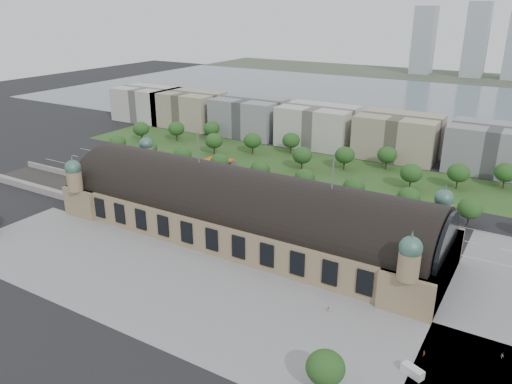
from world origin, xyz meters
The scene contains 58 objects.
ground centered at (0.00, 0.00, 0.00)m, with size 900.00×900.00×0.00m, color black.
station centered at (0.00, 0.00, 10.28)m, with size 150.00×48.40×44.30m.
track_cutting centered at (-110.00, -2.21, 0.70)m, with size 70.00×24.00×3.10m.
plaza_south centered at (10.00, -44.00, 0.00)m, with size 190.00×48.00×0.12m, color gray.
road_slab centered at (-20.00, 38.00, 0.00)m, with size 260.00×26.00×0.10m, color black.
grass_belt centered at (-15.00, 93.00, 0.00)m, with size 300.00×45.00×0.10m, color #2E4F1F.
petrol_station centered at (-53.91, 65.28, 2.95)m, with size 14.00×13.00×5.05m.
lake centered at (0.00, 298.00, 0.00)m, with size 700.00×320.00×0.08m, color slate.
far_shore centered at (0.00, 498.00, 0.00)m, with size 700.00×120.00×0.14m, color #44513D.
far_tower_left centered at (-60.00, 508.00, 40.00)m, with size 24.00×24.00×80.00m, color #9EA8B2.
far_tower_mid centered at (0.00, 508.00, 42.50)m, with size 24.00×24.00×85.00m, color #9EA8B2.
office_0 centered at (-170.00, 133.00, 12.00)m, with size 45.00×32.00×24.00m, color #B6B4AD.
office_1 centered at (-130.00, 133.00, 12.00)m, with size 45.00×32.00×24.00m, color tan.
office_2 centered at (-80.00, 133.00, 12.00)m, with size 45.00×32.00×24.00m, color gray.
office_3 centered at (-30.00, 133.00, 12.00)m, with size 45.00×32.00×24.00m, color #B6B4AD.
office_4 centered at (20.00, 133.00, 12.00)m, with size 45.00×32.00×24.00m, color tan.
office_5 centered at (70.00, 133.00, 12.00)m, with size 45.00×32.00×24.00m, color gray.
tree_row_0 centered at (-120.00, 53.00, 7.43)m, with size 9.60×9.60×11.52m.
tree_row_1 centered at (-96.00, 53.00, 7.43)m, with size 9.60×9.60×11.52m.
tree_row_2 centered at (-72.00, 53.00, 7.43)m, with size 9.60×9.60×11.52m.
tree_row_3 centered at (-48.00, 53.00, 7.43)m, with size 9.60×9.60×11.52m.
tree_row_4 centered at (-24.00, 53.00, 7.43)m, with size 9.60×9.60×11.52m.
tree_row_5 centered at (0.00, 53.00, 7.43)m, with size 9.60×9.60×11.52m.
tree_row_6 centered at (24.00, 53.00, 7.43)m, with size 9.60×9.60×11.52m.
tree_row_7 centered at (48.00, 53.00, 7.43)m, with size 9.60×9.60×11.52m.
tree_row_8 centered at (72.00, 53.00, 7.43)m, with size 9.60×9.60×11.52m.
tree_belt_0 centered at (-130.00, 83.00, 8.05)m, with size 10.40×10.40×12.48m.
tree_belt_1 centered at (-111.00, 95.00, 8.05)m, with size 10.40×10.40×12.48m.
tree_belt_2 centered at (-92.00, 107.00, 8.05)m, with size 10.40×10.40×12.48m.
tree_belt_3 centered at (-73.00, 83.00, 8.05)m, with size 10.40×10.40×12.48m.
tree_belt_4 centered at (-54.00, 95.00, 8.05)m, with size 10.40×10.40×12.48m.
tree_belt_5 centered at (-35.00, 107.00, 8.05)m, with size 10.40×10.40×12.48m.
tree_belt_6 centered at (-16.00, 83.00, 8.05)m, with size 10.40×10.40×12.48m.
tree_belt_7 centered at (3.00, 95.00, 8.05)m, with size 10.40×10.40×12.48m.
tree_belt_8 centered at (22.00, 107.00, 8.05)m, with size 10.40×10.40×12.48m.
tree_belt_9 centered at (41.00, 83.00, 8.05)m, with size 10.40×10.40×12.48m.
tree_belt_10 centered at (60.00, 95.00, 8.05)m, with size 10.40×10.40×12.48m.
tree_belt_11 centered at (79.00, 107.00, 8.05)m, with size 10.40×10.40×12.48m.
tree_plaza_s centered at (60.00, -60.00, 6.80)m, with size 9.00×9.00×10.64m.
traffic_car_0 centered at (-108.38, 35.81, 0.67)m, with size 1.59×3.96×1.35m, color silver.
traffic_car_1 centered at (-88.64, 40.89, 0.81)m, with size 1.72×4.93×1.62m, color gray.
traffic_car_4 centered at (2.14, 30.07, 0.73)m, with size 1.72×4.28×1.46m, color #1B224C.
traffic_car_5 centered at (52.99, 42.69, 0.73)m, with size 1.53×4.40×1.45m, color #595A60.
traffic_car_6 centered at (57.04, 31.24, 0.65)m, with size 2.17×4.70×1.31m, color silver.
parked_car_0 centered at (-64.32, 21.00, 0.65)m, with size 1.38×3.97×1.31m, color black.
parked_car_1 centered at (-68.26, 21.00, 0.65)m, with size 2.17×4.71×1.31m, color maroon.
parked_car_2 centered at (-49.84, 25.00, 0.65)m, with size 1.82×4.49×1.30m, color #1B254B.
parked_car_3 centered at (-58.99, 25.00, 0.69)m, with size 1.64×4.08×1.39m, color #5B5F63.
parked_car_4 centered at (-33.14, 23.82, 0.65)m, with size 1.38×3.96×1.30m, color silver.
parked_car_5 centered at (-29.63, 25.00, 0.67)m, with size 2.23×4.84×1.34m, color #96989E.
parked_car_6 centered at (-26.96, 21.00, 0.82)m, with size 2.30×5.66×1.64m, color black.
bus_west centered at (-13.91, 31.59, 1.50)m, with size 2.53×10.80×3.01m, color red.
bus_mid centered at (6.99, 27.00, 1.56)m, with size 2.63×11.22×3.13m, color beige.
bus_east centered at (37.33, 27.00, 1.70)m, with size 2.86×12.23×3.41m, color silver.
van_south centered at (75.55, -44.06, 1.12)m, with size 5.85×4.10×2.35m.
pedestrian_0 centered at (48.16, -30.27, 0.77)m, with size 0.76×0.43×1.55m, color gray.
pedestrian_1 centered at (76.55, -36.06, 0.99)m, with size 0.72×0.47×1.97m, color gray.
pedestrian_2 centered at (93.46, -26.78, 0.99)m, with size 0.96×0.55×1.97m, color gray.
Camera 1 is at (93.27, -145.22, 83.16)m, focal length 35.00 mm.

